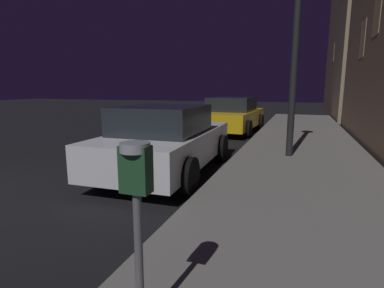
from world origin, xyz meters
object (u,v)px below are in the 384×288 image
(car_white, at_px, (166,140))
(car_yellow_cab, at_px, (232,115))
(parking_meter, at_px, (137,191))
(street_lamp, at_px, (298,5))

(car_white, bearing_deg, car_yellow_cab, 90.02)
(parking_meter, distance_m, car_yellow_cab, 10.73)
(parking_meter, bearing_deg, street_lamp, 82.95)
(car_white, xyz_separation_m, street_lamp, (2.44, 1.90, 2.92))
(car_yellow_cab, xyz_separation_m, street_lamp, (2.44, -4.58, 2.92))
(car_white, xyz_separation_m, car_yellow_cab, (-0.00, 6.48, 0.00))
(parking_meter, relative_size, street_lamp, 0.25)
(car_white, relative_size, car_yellow_cab, 0.94)
(car_white, relative_size, street_lamp, 0.79)
(parking_meter, xyz_separation_m, car_white, (-1.69, 4.11, -0.43))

